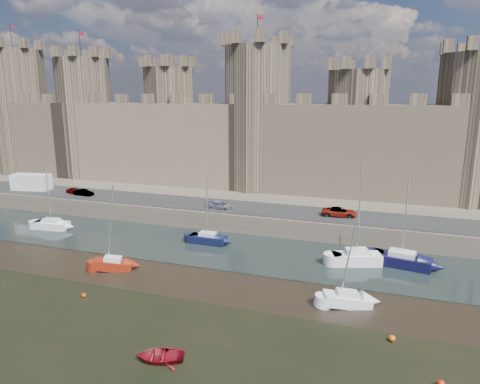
# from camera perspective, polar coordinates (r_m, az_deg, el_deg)

# --- Properties ---
(ground) EXTENTS (160.00, 160.00, 0.00)m
(ground) POSITION_cam_1_polar(r_m,az_deg,el_deg) (35.44, -25.78, -18.92)
(ground) COLOR black
(ground) RESTS_ON ground
(water_channel) EXTENTS (160.00, 12.00, 0.08)m
(water_channel) POSITION_cam_1_polar(r_m,az_deg,el_deg) (53.18, -7.47, -6.92)
(water_channel) COLOR black
(water_channel) RESTS_ON ground
(quay) EXTENTS (160.00, 60.00, 2.50)m
(quay) POSITION_cam_1_polar(r_m,az_deg,el_deg) (85.48, 3.16, 1.56)
(quay) COLOR #4C443A
(quay) RESTS_ON ground
(road) EXTENTS (160.00, 7.00, 0.10)m
(road) POSITION_cam_1_polar(r_m,az_deg,el_deg) (61.16, -3.42, -1.75)
(road) COLOR black
(road) RESTS_ON quay
(castle) EXTENTS (108.50, 11.00, 29.00)m
(castle) POSITION_cam_1_polar(r_m,az_deg,el_deg) (72.81, 0.19, 7.91)
(castle) COLOR #42382B
(castle) RESTS_ON quay
(car_0) EXTENTS (3.32, 1.61, 1.09)m
(car_0) POSITION_cam_1_polar(r_m,az_deg,el_deg) (72.60, -21.06, 0.14)
(car_0) COLOR gray
(car_0) RESTS_ON quay
(car_1) EXTENTS (3.26, 1.25, 1.06)m
(car_1) POSITION_cam_1_polar(r_m,az_deg,el_deg) (70.93, -20.12, -0.08)
(car_1) COLOR gray
(car_1) RESTS_ON quay
(car_2) EXTENTS (3.80, 1.80, 1.07)m
(car_2) POSITION_cam_1_polar(r_m,az_deg,el_deg) (59.01, -2.71, -1.79)
(car_2) COLOR gray
(car_2) RESTS_ON quay
(car_3) EXTENTS (4.62, 2.50, 1.23)m
(car_3) POSITION_cam_1_polar(r_m,az_deg,el_deg) (56.77, 13.12, -2.63)
(car_3) COLOR gray
(car_3) RESTS_ON quay
(van) EXTENTS (6.46, 3.36, 2.69)m
(van) POSITION_cam_1_polar(r_m,az_deg,el_deg) (78.39, -26.06, 1.17)
(van) COLOR silver
(van) RESTS_ON quay
(sailboat_0) EXTENTS (4.97, 2.38, 8.97)m
(sailboat_0) POSITION_cam_1_polar(r_m,az_deg,el_deg) (63.72, -23.85, -3.95)
(sailboat_0) COLOR silver
(sailboat_0) RESTS_ON ground
(sailboat_1) EXTENTS (4.48, 1.75, 8.98)m
(sailboat_1) POSITION_cam_1_polar(r_m,az_deg,el_deg) (52.90, -4.32, -6.16)
(sailboat_1) COLOR black
(sailboat_1) RESTS_ON ground
(sailboat_2) EXTENTS (5.50, 3.58, 11.07)m
(sailboat_2) POSITION_cam_1_polar(r_m,az_deg,el_deg) (48.09, 15.25, -8.40)
(sailboat_2) COLOR white
(sailboat_2) RESTS_ON ground
(sailboat_3) EXTENTS (6.28, 3.37, 10.45)m
(sailboat_3) POSITION_cam_1_polar(r_m,az_deg,el_deg) (49.17, 20.75, -8.41)
(sailboat_3) COLOR black
(sailboat_3) RESTS_ON ground
(sailboat_4) EXTENTS (4.20, 2.91, 9.15)m
(sailboat_4) POSITION_cam_1_polar(r_m,az_deg,el_deg) (47.19, -16.54, -9.13)
(sailboat_4) COLOR maroon
(sailboat_4) RESTS_ON ground
(sailboat_5) EXTENTS (4.42, 2.88, 8.90)m
(sailboat_5) POSITION_cam_1_polar(r_m,az_deg,el_deg) (39.26, 14.08, -13.65)
(sailboat_5) COLOR white
(sailboat_5) RESTS_ON ground
(dinghy_4) EXTENTS (3.94, 3.35, 0.69)m
(dinghy_4) POSITION_cam_1_polar(r_m,az_deg,el_deg) (31.95, -10.59, -20.75)
(dinghy_4) COLOR maroon
(dinghy_4) RESTS_ON ground
(buoy_1) EXTENTS (0.40, 0.40, 0.40)m
(buoy_1) POSITION_cam_1_polar(r_m,az_deg,el_deg) (42.22, -20.12, -12.81)
(buoy_1) COLOR #F7390A
(buoy_1) RESTS_ON ground
(buoy_3) EXTENTS (0.50, 0.50, 0.50)m
(buoy_3) POSITION_cam_1_polar(r_m,az_deg,el_deg) (35.40, 19.62, -17.91)
(buoy_3) COLOR #F1510A
(buoy_3) RESTS_ON ground
(buoy_5) EXTENTS (0.47, 0.47, 0.47)m
(buoy_5) POSITION_cam_1_polar(r_m,az_deg,el_deg) (31.93, 25.23, -22.14)
(buoy_5) COLOR red
(buoy_5) RESTS_ON ground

